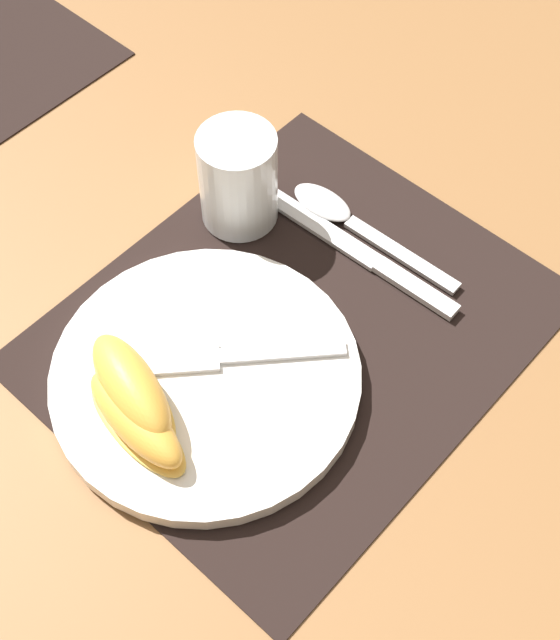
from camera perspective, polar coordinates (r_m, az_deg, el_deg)
ground_plane at (r=0.80m, az=0.85°, el=-0.61°), size 3.00×3.00×0.00m
placemat at (r=0.80m, az=0.85°, el=-0.53°), size 0.42×0.35×0.00m
plate at (r=0.76m, az=-4.77°, el=-3.66°), size 0.27×0.27×0.02m
juice_glass at (r=0.84m, az=-2.68°, el=8.79°), size 0.07×0.07×0.10m
knife at (r=0.84m, az=5.36°, el=4.17°), size 0.03×0.22×0.01m
spoon at (r=0.87m, az=4.05°, el=6.66°), size 0.04×0.19×0.01m
fork at (r=0.76m, az=-3.36°, el=-2.34°), size 0.14×0.13×0.00m
citrus_wedge_0 at (r=0.73m, az=-9.47°, el=-4.41°), size 0.08×0.13×0.05m
citrus_wedge_1 at (r=0.73m, az=-9.21°, el=-6.37°), size 0.05×0.12×0.03m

